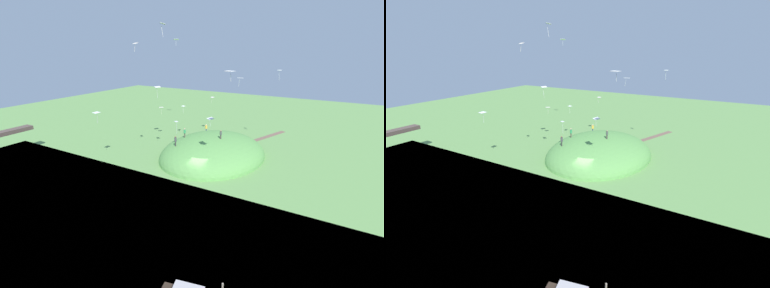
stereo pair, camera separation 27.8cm
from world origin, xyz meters
TOP-DOWN VIEW (x-y plane):
  - ground_plane at (0.00, 0.00)m, footprint 160.00×160.00m
  - grass_hill at (8.67, 1.60)m, footprint 22.59×18.26m
  - dirt_path at (22.66, -3.01)m, footprint 17.09×7.14m
  - person_watching_kites at (8.04, -0.13)m, footprint 0.44×0.44m
  - person_on_hilltop at (16.22, 6.92)m, footprint 0.65×0.65m
  - person_with_child at (7.24, 6.77)m, footprint 0.51×0.51m
  - person_walking_path at (3.15, 6.11)m, footprint 0.51×0.51m
  - kite_0 at (-4.33, 2.69)m, footprint 1.15×1.13m
  - kite_1 at (11.60, 15.10)m, footprint 1.08×1.07m
  - kite_2 at (-4.94, -6.74)m, footprint 1.05×1.27m
  - kite_3 at (-3.29, 8.22)m, footprint 0.77×0.93m
  - kite_4 at (12.01, -1.66)m, footprint 1.02×1.23m
  - kite_5 at (22.03, 17.95)m, footprint 1.22×1.41m
  - kite_6 at (14.27, 11.37)m, footprint 0.88×0.61m
  - kite_7 at (9.15, 14.03)m, footprint 1.35×1.24m
  - kite_8 at (2.58, 5.49)m, footprint 0.72×0.81m
  - kite_9 at (17.96, -6.81)m, footprint 0.59×0.77m
  - kite_10 at (19.61, 7.28)m, footprint 0.93×0.66m
  - kite_11 at (-4.41, 16.23)m, footprint 1.20×0.89m
  - kite_12 at (0.73, -1.64)m, footprint 1.40×1.41m

SIDE VIEW (x-z plane):
  - ground_plane at x=0.00m, z-range 0.00..0.00m
  - grass_hill at x=8.67m, z-range -3.70..3.70m
  - dirt_path at x=22.66m, z-range 0.00..0.04m
  - person_on_hilltop at x=16.22m, z-range 1.91..3.62m
  - person_walking_path at x=3.15m, z-range 2.91..4.76m
  - person_with_child at x=7.24m, z-range 3.24..5.00m
  - person_watching_kites at x=8.04m, z-range 3.83..5.42m
  - kite_1 at x=11.60m, z-range 6.22..7.75m
  - kite_8 at x=2.58m, z-range 5.96..8.08m
  - kite_6 at x=14.27m, z-range 6.40..7.89m
  - kite_10 at x=19.61m, z-range 7.97..9.22m
  - kite_11 at x=-4.41m, z-range 7.96..9.74m
  - kite_12 at x=0.73m, z-range 8.42..9.63m
  - kite_7 at x=9.15m, z-range 10.35..12.62m
  - kite_4 at x=12.01m, z-range 13.03..14.53m
  - kite_9 at x=17.96m, z-range 13.90..15.67m
  - kite_2 at x=-4.94m, z-range 15.69..16.90m
  - kite_3 at x=-3.29m, z-range 18.71..19.92m
  - kite_5 at x=22.03m, z-range 19.74..21.25m
  - kite_0 at x=-4.33m, z-range 20.70..22.39m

